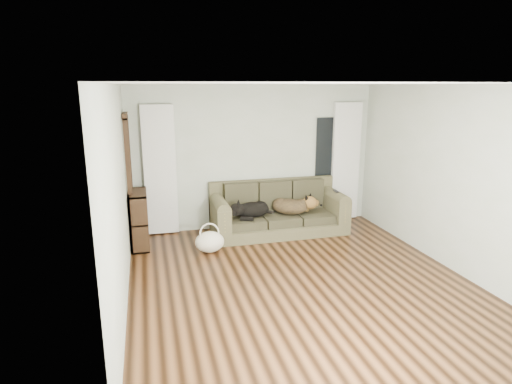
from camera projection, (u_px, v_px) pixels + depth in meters
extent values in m
plane|color=black|center=(300.00, 281.00, 5.80)|extent=(5.00, 5.00, 0.00)
plane|color=white|center=(305.00, 84.00, 5.17)|extent=(5.00, 5.00, 0.00)
cube|color=#B9BEB6|center=(254.00, 157.00, 7.83)|extent=(4.50, 0.04, 2.60)
cube|color=#B9BEB6|center=(119.00, 200.00, 4.93)|extent=(0.04, 5.00, 2.60)
cube|color=#B9BEB6|center=(452.00, 179.00, 6.03)|extent=(0.04, 5.00, 2.60)
cube|color=white|center=(160.00, 171.00, 7.37)|extent=(0.55, 0.08, 2.25)
cube|color=white|center=(346.00, 162.00, 8.23)|extent=(0.55, 0.08, 2.25)
cube|color=black|center=(328.00, 149.00, 8.13)|extent=(0.50, 0.03, 1.20)
cube|color=black|center=(130.00, 183.00, 6.93)|extent=(0.07, 0.60, 2.10)
cube|color=#37311F|center=(279.00, 208.00, 7.62)|extent=(2.37, 1.02, 0.97)
ellipsoid|color=black|center=(251.00, 210.00, 7.44)|extent=(0.63, 0.45, 0.26)
ellipsoid|color=black|center=(292.00, 206.00, 7.63)|extent=(0.82, 0.77, 0.30)
cube|color=black|center=(336.00, 191.00, 7.71)|extent=(0.07, 0.20, 0.02)
ellipsoid|color=beige|center=(210.00, 242.00, 6.78)|extent=(0.54, 0.47, 0.34)
cube|color=black|center=(139.00, 217.00, 6.96)|extent=(0.30, 0.74, 0.92)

